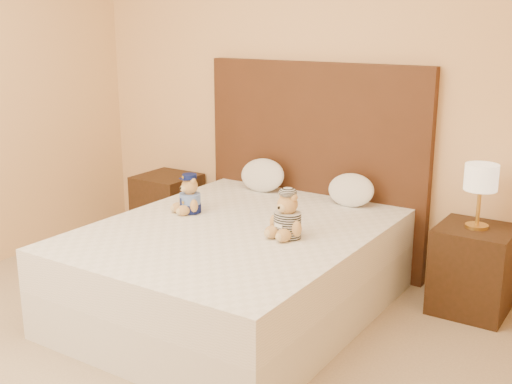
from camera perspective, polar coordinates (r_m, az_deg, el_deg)
room_walls at (r=3.19m, az=-9.92°, el=15.21°), size 4.04×4.52×2.72m
bed at (r=4.06m, az=-1.77°, el=-6.82°), size 1.60×2.00×0.55m
headboard at (r=4.75m, az=5.17°, el=2.38°), size 1.75×0.08×1.50m
nightstand_left at (r=5.39m, az=-7.84°, el=-1.38°), size 0.45×0.45×0.55m
nightstand_right at (r=4.27m, az=18.70°, el=-6.53°), size 0.45×0.45×0.55m
lamp at (r=4.10m, az=19.37°, el=0.96°), size 0.20×0.20×0.40m
teddy_police at (r=4.25m, az=-5.90°, el=-0.14°), size 0.29×0.28×0.26m
teddy_prisoner at (r=3.75m, az=2.82°, el=-1.99°), size 0.29×0.28×0.28m
pillow_left at (r=4.77m, az=0.57°, el=1.64°), size 0.37×0.24×0.26m
pillow_right at (r=4.44m, az=8.45°, el=0.31°), size 0.34×0.22×0.24m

